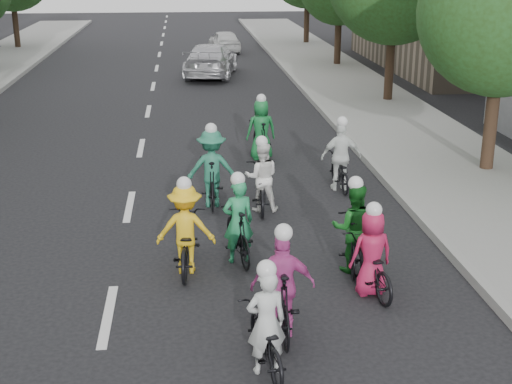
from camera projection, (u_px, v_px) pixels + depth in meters
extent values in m
plane|color=black|center=(108.00, 316.00, 10.93)|extent=(120.00, 120.00, 0.00)
cube|color=gray|center=(413.00, 138.00, 21.11)|extent=(4.00, 80.00, 0.15)
cube|color=#999993|center=(349.00, 140.00, 20.92)|extent=(0.18, 80.00, 0.18)
cylinder|color=black|center=(16.00, 28.00, 40.87)|extent=(0.32, 0.32, 2.48)
cylinder|color=black|center=(490.00, 130.00, 17.64)|extent=(0.32, 0.32, 2.27)
sphere|color=#254316|center=(503.00, 12.00, 16.74)|extent=(4.00, 4.00, 4.00)
cylinder|color=black|center=(389.00, 69.00, 26.10)|extent=(0.32, 0.32, 2.48)
cylinder|color=black|center=(338.00, 43.00, 34.62)|extent=(0.32, 0.32, 2.27)
cylinder|color=black|center=(307.00, 24.00, 43.07)|extent=(0.32, 0.32, 2.48)
imported|color=black|center=(265.00, 340.00, 9.45)|extent=(0.78, 1.65, 0.83)
imported|color=silver|center=(266.00, 322.00, 9.25)|extent=(0.58, 0.42, 1.46)
sphere|color=white|center=(267.00, 270.00, 9.01)|extent=(0.26, 0.26, 0.26)
imported|color=black|center=(352.00, 242.00, 12.45)|extent=(0.72, 1.68, 0.98)
imported|color=#16651D|center=(354.00, 228.00, 12.26)|extent=(0.85, 0.72, 1.58)
sphere|color=white|center=(356.00, 184.00, 12.01)|extent=(0.26, 0.26, 0.26)
imported|color=black|center=(186.00, 243.00, 12.41)|extent=(0.79, 1.88, 0.96)
imported|color=yellow|center=(186.00, 229.00, 12.22)|extent=(1.06, 0.67, 1.58)
sphere|color=white|center=(184.00, 184.00, 11.96)|extent=(0.26, 0.26, 0.26)
imported|color=black|center=(282.00, 299.00, 10.31)|extent=(0.52, 1.75, 1.04)
imported|color=#D149A1|center=(283.00, 286.00, 10.13)|extent=(0.94, 0.40, 1.58)
sphere|color=white|center=(284.00, 233.00, 9.87)|extent=(0.26, 0.26, 0.26)
imported|color=black|center=(369.00, 266.00, 11.61)|extent=(0.86, 1.77, 0.89)
imported|color=#B51D49|center=(372.00, 253.00, 11.43)|extent=(0.77, 0.57, 1.43)
sphere|color=white|center=(374.00, 210.00, 11.19)|extent=(0.26, 0.26, 0.26)
imported|color=black|center=(238.00, 234.00, 12.81)|extent=(0.74, 1.71, 0.99)
imported|color=#29965C|center=(238.00, 221.00, 12.63)|extent=(0.61, 0.46, 1.53)
sphere|color=white|center=(238.00, 179.00, 12.38)|extent=(0.26, 0.26, 0.26)
imported|color=black|center=(261.00, 188.00, 15.38)|extent=(0.77, 1.85, 0.95)
imported|color=white|center=(262.00, 177.00, 15.19)|extent=(0.78, 0.63, 1.51)
sphere|color=white|center=(262.00, 142.00, 14.95)|extent=(0.26, 0.26, 0.26)
imported|color=black|center=(212.00, 181.00, 15.64)|extent=(0.55, 1.79, 1.07)
imported|color=#277759|center=(212.00, 168.00, 15.44)|extent=(1.12, 0.67, 1.71)
sphere|color=white|center=(211.00, 129.00, 15.16)|extent=(0.26, 0.26, 0.26)
imported|color=black|center=(340.00, 171.00, 16.74)|extent=(0.60, 1.60, 0.83)
imported|color=white|center=(341.00, 157.00, 16.52)|extent=(0.95, 0.42, 1.61)
sphere|color=white|center=(342.00, 122.00, 16.26)|extent=(0.26, 0.26, 0.26)
imported|color=black|center=(261.00, 139.00, 19.22)|extent=(0.70, 1.78, 1.04)
imported|color=#197033|center=(261.00, 130.00, 19.03)|extent=(0.85, 0.61, 1.62)
sphere|color=white|center=(261.00, 99.00, 18.77)|extent=(0.26, 0.26, 0.26)
imported|color=silver|center=(211.00, 60.00, 32.03)|extent=(2.89, 5.32, 1.46)
imported|color=silver|center=(224.00, 41.00, 39.99)|extent=(1.83, 3.73, 1.22)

